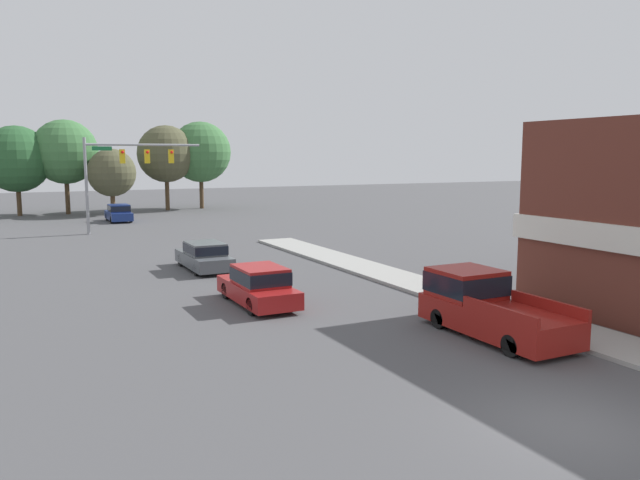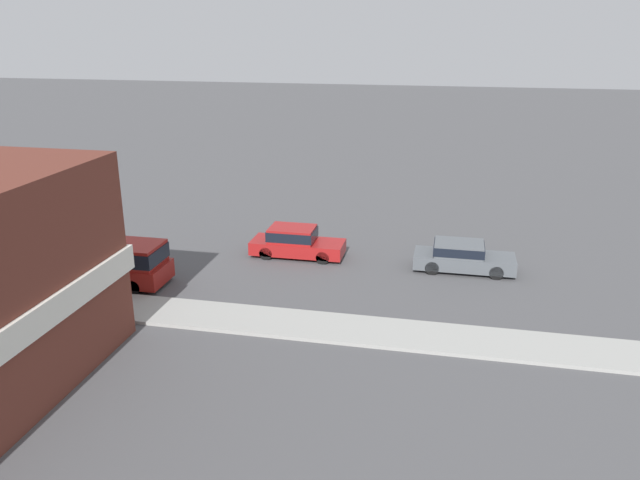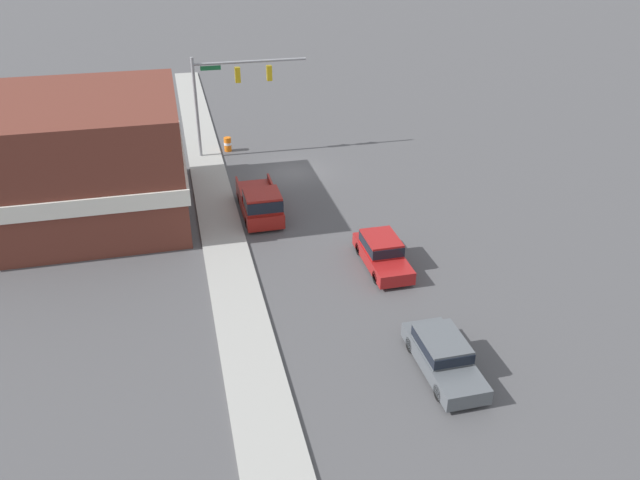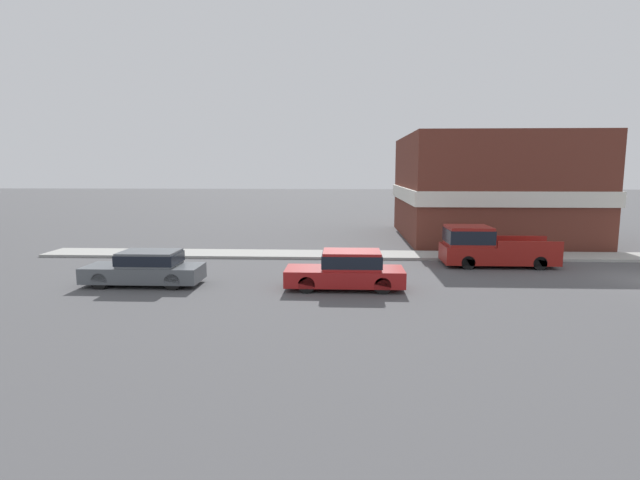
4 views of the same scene
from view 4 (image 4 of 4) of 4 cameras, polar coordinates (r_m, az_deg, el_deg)
name	(u,v)px [view 4 (image 4 of 4)]	position (r m, az deg, el deg)	size (l,w,h in m)	color
sidewalk_curb	(592,257)	(30.65, 28.64, -1.69)	(2.40, 60.00, 0.14)	#9E9E99
car_lead	(348,269)	(19.95, 3.17, -3.35)	(1.80, 4.71, 1.54)	black
car_second_ahead	(146,267)	(21.80, -19.23, -2.95)	(1.80, 4.76, 1.43)	black
pickup_truck_parked	(487,247)	(25.98, 18.50, -0.71)	(2.12, 5.43, 1.98)	black
corner_brick_building	(487,188)	(36.64, 18.55, 5.65)	(13.06, 11.73, 7.02)	brown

